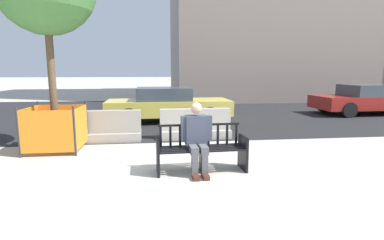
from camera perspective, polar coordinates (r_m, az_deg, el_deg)
ground_plane at (r=5.47m, az=-3.23°, el=-10.92°), size 200.00×200.00×0.00m
street_asphalt at (r=13.95m, az=-5.46°, el=1.44°), size 120.00×12.00×0.01m
street_bench at (r=5.71m, az=1.74°, el=-5.87°), size 1.71×0.59×0.88m
seated_person at (r=5.57m, az=0.96°, el=-3.14°), size 0.58×0.73×1.31m
jersey_barrier_centre at (r=8.56m, az=0.60°, el=-1.15°), size 2.01×0.71×0.84m
jersey_barrier_left at (r=8.50m, az=-16.44°, el=-1.60°), size 2.01×0.72×0.84m
construction_fence at (r=7.89m, az=-24.54°, el=-1.23°), size 1.23×1.23×1.13m
car_taxi_near at (r=11.37m, az=-4.66°, el=2.94°), size 4.63×1.99×1.29m
car_sedan_mid at (r=15.41m, az=30.15°, el=3.44°), size 4.43×2.10×1.31m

